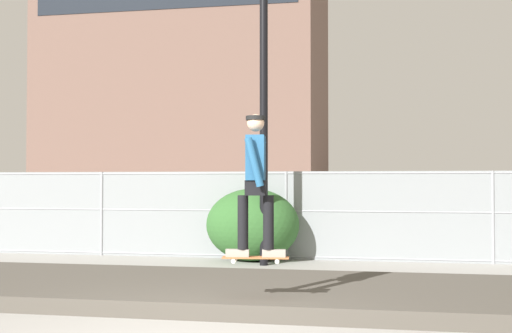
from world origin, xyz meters
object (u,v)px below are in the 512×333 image
Objects in this scene: parked_car_near at (145,213)px; street_lamp at (264,31)px; skater at (256,176)px; shrub_left at (253,225)px; parked_car_mid at (383,215)px; skateboard at (256,258)px.

street_lamp is at bearing -40.73° from parked_car_near.
shrub_left is (-1.09, 5.36, -0.95)m from skater.
skater reaches higher than parked_car_mid.
parked_car_near is (-4.38, 7.88, 0.13)m from skateboard.
street_lamp is 5.55m from parked_car_mid.
skateboard is at bearing -100.89° from parked_car_mid.
street_lamp reaches higher than parked_car_mid.
skater is 9.06m from parked_car_near.
skater is 8.31m from parked_car_mid.
skater reaches higher than parked_car_near.
street_lamp is 1.68× the size of parked_car_mid.
shrub_left is at bearing -37.47° from parked_car_near.
shrub_left is at bearing 101.47° from skateboard.
parked_car_mid reaches higher than shrub_left.
skateboard is 0.18× the size of parked_car_near.
skater reaches higher than shrub_left.
parked_car_near is 5.95m from parked_car_mid.
street_lamp reaches higher than parked_car_near.
skateboard is 9.02m from parked_car_near.
skater is at bearing -78.53° from shrub_left.
skater is 0.39× the size of parked_car_mid.
skater is at bearing 75.96° from skateboard.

